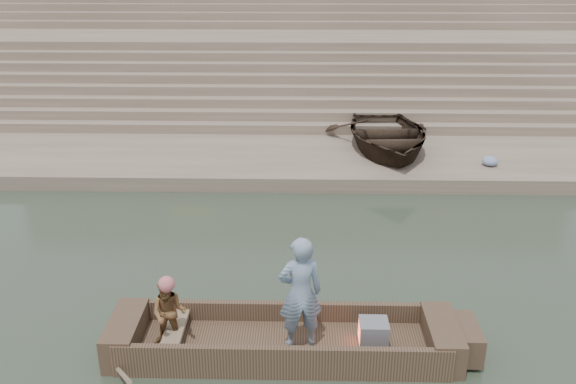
{
  "coord_description": "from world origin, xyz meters",
  "views": [
    {
      "loc": [
        0.42,
        -9.1,
        6.24
      ],
      "look_at": [
        0.15,
        2.68,
        1.4
      ],
      "focal_mm": 38.37,
      "sensor_mm": 36.0,
      "label": 1
    }
  ],
  "objects_px": {
    "main_rowboat": "(283,347)",
    "television": "(373,332)",
    "standing_man": "(300,293)",
    "rowing_man": "(169,313)",
    "beached_rowboat": "(386,134)"
  },
  "relations": [
    {
      "from": "rowing_man",
      "to": "television",
      "type": "height_order",
      "value": "rowing_man"
    },
    {
      "from": "standing_man",
      "to": "beached_rowboat",
      "type": "relative_size",
      "value": 0.41
    },
    {
      "from": "standing_man",
      "to": "television",
      "type": "distance_m",
      "value": 1.39
    },
    {
      "from": "rowing_man",
      "to": "beached_rowboat",
      "type": "xyz_separation_m",
      "value": [
        4.59,
        9.47,
        0.08
      ]
    },
    {
      "from": "television",
      "to": "beached_rowboat",
      "type": "height_order",
      "value": "beached_rowboat"
    },
    {
      "from": "main_rowboat",
      "to": "television",
      "type": "height_order",
      "value": "television"
    },
    {
      "from": "television",
      "to": "beached_rowboat",
      "type": "xyz_separation_m",
      "value": [
        1.36,
        9.37,
        0.46
      ]
    },
    {
      "from": "main_rowboat",
      "to": "standing_man",
      "type": "height_order",
      "value": "standing_man"
    },
    {
      "from": "television",
      "to": "rowing_man",
      "type": "bearing_deg",
      "value": -178.18
    },
    {
      "from": "main_rowboat",
      "to": "standing_man",
      "type": "bearing_deg",
      "value": -15.13
    },
    {
      "from": "standing_man",
      "to": "television",
      "type": "xyz_separation_m",
      "value": [
        1.17,
        0.07,
        -0.76
      ]
    },
    {
      "from": "main_rowboat",
      "to": "rowing_man",
      "type": "distance_m",
      "value": 1.92
    },
    {
      "from": "main_rowboat",
      "to": "television",
      "type": "relative_size",
      "value": 10.87
    },
    {
      "from": "main_rowboat",
      "to": "standing_man",
      "type": "xyz_separation_m",
      "value": [
        0.27,
        -0.07,
        1.07
      ]
    },
    {
      "from": "rowing_man",
      "to": "television",
      "type": "bearing_deg",
      "value": 3.65
    }
  ]
}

